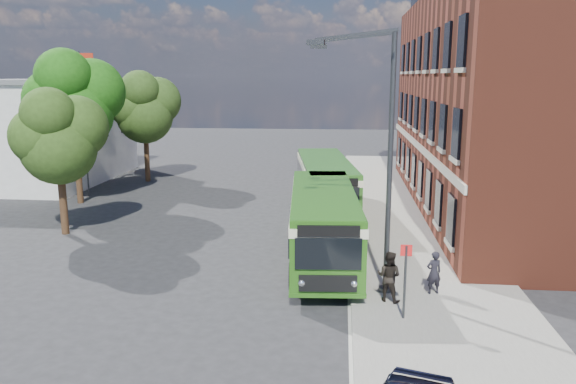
# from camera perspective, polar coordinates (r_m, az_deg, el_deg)

# --- Properties ---
(ground) EXTENTS (120.00, 120.00, 0.00)m
(ground) POSITION_cam_1_polar(r_m,az_deg,el_deg) (22.39, -4.07, -8.00)
(ground) COLOR #272629
(ground) RESTS_ON ground
(pavement) EXTENTS (6.00, 48.00, 0.15)m
(pavement) POSITION_cam_1_polar(r_m,az_deg,el_deg) (29.92, 11.90, -2.99)
(pavement) COLOR gray
(pavement) RESTS_ON ground
(kerb_line) EXTENTS (0.12, 48.00, 0.01)m
(kerb_line) POSITION_cam_1_polar(r_m,az_deg,el_deg) (29.75, 6.04, -3.02)
(kerb_line) COLOR beige
(kerb_line) RESTS_ON ground
(brick_office) EXTENTS (12.10, 26.00, 14.20)m
(brick_office) POSITION_cam_1_polar(r_m,az_deg,el_deg) (34.39, 23.49, 9.82)
(brick_office) COLOR maroon
(brick_office) RESTS_ON ground
(white_building) EXTENTS (9.40, 13.40, 7.30)m
(white_building) POSITION_cam_1_polar(r_m,az_deg,el_deg) (44.55, -23.62, 5.75)
(white_building) COLOR silver
(white_building) RESTS_ON ground
(flagpole) EXTENTS (0.95, 0.10, 9.00)m
(flagpole) POSITION_cam_1_polar(r_m,az_deg,el_deg) (37.48, -20.00, 7.04)
(flagpole) COLOR #333537
(flagpole) RESTS_ON ground
(street_lamp) EXTENTS (2.96, 2.38, 9.00)m
(street_lamp) POSITION_cam_1_polar(r_m,az_deg,el_deg) (19.02, 9.24, 3.24)
(street_lamp) COLOR #333537
(street_lamp) RESTS_ON ground
(bus_stop_sign) EXTENTS (0.35, 0.08, 2.52)m
(bus_stop_sign) POSITION_cam_1_polar(r_m,az_deg,el_deg) (17.75, 11.81, -8.42)
(bus_stop_sign) COLOR #333537
(bus_stop_sign) RESTS_ON ground
(bus_front) EXTENTS (3.21, 9.95, 3.02)m
(bus_front) POSITION_cam_1_polar(r_m,az_deg,el_deg) (22.80, 3.59, -2.82)
(bus_front) COLOR #296017
(bus_front) RESTS_ON ground
(bus_rear) EXTENTS (3.86, 10.33, 3.02)m
(bus_rear) POSITION_cam_1_polar(r_m,az_deg,el_deg) (31.10, 3.81, 1.11)
(bus_rear) COLOR #2C651F
(bus_rear) RESTS_ON ground
(pedestrian_a) EXTENTS (0.64, 0.53, 1.52)m
(pedestrian_a) POSITION_cam_1_polar(r_m,az_deg,el_deg) (20.14, 14.60, -7.92)
(pedestrian_a) COLOR black
(pedestrian_a) RESTS_ON pavement
(pedestrian_b) EXTENTS (1.03, 0.93, 1.72)m
(pedestrian_b) POSITION_cam_1_polar(r_m,az_deg,el_deg) (19.16, 10.22, -8.42)
(pedestrian_b) COLOR black
(pedestrian_b) RESTS_ON pavement
(tree_left) EXTENTS (4.18, 3.98, 7.06)m
(tree_left) POSITION_cam_1_polar(r_m,az_deg,el_deg) (28.55, -22.31, 5.31)
(tree_left) COLOR #3B2315
(tree_left) RESTS_ON ground
(tree_mid) EXTENTS (5.39, 5.12, 9.09)m
(tree_mid) POSITION_cam_1_polar(r_m,az_deg,el_deg) (35.34, -20.96, 8.74)
(tree_mid) COLOR #3B2315
(tree_mid) RESTS_ON ground
(tree_right) EXTENTS (4.70, 4.47, 7.94)m
(tree_right) POSITION_cam_1_polar(r_m,az_deg,el_deg) (41.54, -14.34, 8.39)
(tree_right) COLOR #3B2315
(tree_right) RESTS_ON ground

